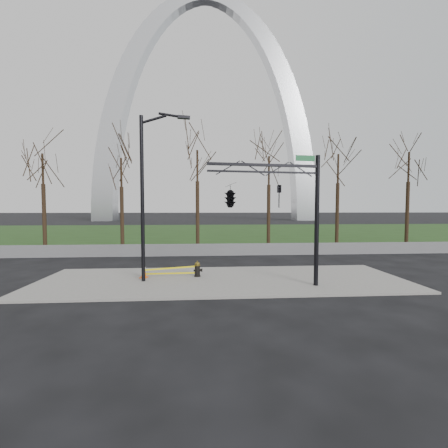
{
  "coord_description": "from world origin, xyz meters",
  "views": [
    {
      "loc": [
        -0.95,
        -14.56,
        3.61
      ],
      "look_at": [
        0.2,
        2.0,
        2.74
      ],
      "focal_mm": 23.7,
      "sensor_mm": 36.0,
      "label": 1
    }
  ],
  "objects": [
    {
      "name": "sidewalk",
      "position": [
        0.0,
        0.0,
        0.05
      ],
      "size": [
        18.0,
        6.0,
        0.1
      ],
      "primitive_type": "cube",
      "color": "slate",
      "rests_on": "ground"
    },
    {
      "name": "traffic_cone",
      "position": [
        -3.99,
        0.52,
        0.44
      ],
      "size": [
        0.44,
        0.44,
        0.68
      ],
      "rotation": [
        0.0,
        0.0,
        -0.3
      ],
      "color": "#E6500C",
      "rests_on": "sidewalk"
    },
    {
      "name": "ground",
      "position": [
        0.0,
        0.0,
        0.0
      ],
      "size": [
        500.0,
        500.0,
        0.0
      ],
      "primitive_type": "plane",
      "color": "black",
      "rests_on": "ground"
    },
    {
      "name": "tree_row",
      "position": [
        1.78,
        12.0,
        4.86
      ],
      "size": [
        49.55,
        4.0,
        9.72
      ],
      "color": "black",
      "rests_on": "ground"
    },
    {
      "name": "gateway_arch",
      "position": [
        0.0,
        75.0,
        32.5
      ],
      "size": [
        66.0,
        6.0,
        65.0
      ],
      "primitive_type": null,
      "color": "silver",
      "rests_on": "ground"
    },
    {
      "name": "caution_tape",
      "position": [
        -2.61,
        0.4,
        0.46
      ],
      "size": [
        2.71,
        0.78,
        0.42
      ],
      "color": "yellow",
      "rests_on": "ground"
    },
    {
      "name": "street_light",
      "position": [
        -3.65,
        -0.12,
        4.69
      ],
      "size": [
        2.38,
        0.58,
        8.21
      ],
      "rotation": [
        0.0,
        0.0,
        0.17
      ],
      "color": "black",
      "rests_on": "ground"
    },
    {
      "name": "grass_strip",
      "position": [
        0.0,
        30.0,
        0.03
      ],
      "size": [
        120.0,
        40.0,
        0.06
      ],
      "primitive_type": "cube",
      "color": "#1E3814",
      "rests_on": "ground"
    },
    {
      "name": "traffic_signal_mast",
      "position": [
        0.96,
        -1.84,
        4.15
      ],
      "size": [
        5.08,
        2.53,
        6.0
      ],
      "rotation": [
        0.0,
        0.0,
        0.1
      ],
      "color": "black",
      "rests_on": "ground"
    },
    {
      "name": "fire_hydrant",
      "position": [
        -1.27,
        0.61,
        0.47
      ],
      "size": [
        0.5,
        0.33,
        0.8
      ],
      "rotation": [
        0.0,
        0.0,
        -0.16
      ],
      "color": "black",
      "rests_on": "sidewalk"
    },
    {
      "name": "guardrail",
      "position": [
        0.0,
        8.0,
        0.45
      ],
      "size": [
        60.0,
        0.3,
        0.9
      ],
      "primitive_type": "cube",
      "color": "#59595B",
      "rests_on": "ground"
    }
  ]
}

